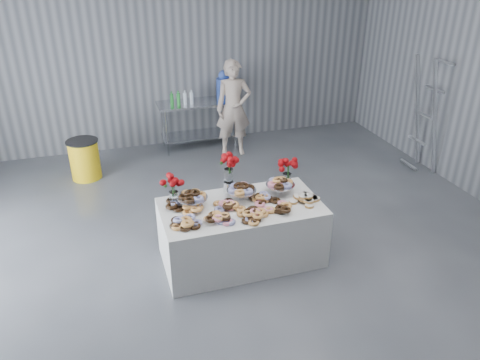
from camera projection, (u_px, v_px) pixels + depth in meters
The scene contains 17 objects.
ground at pixel (247, 280), 5.47m from camera, with size 9.00×9.00×0.00m, color #3D4045.
room_walls at pixel (218, 51), 4.27m from camera, with size 8.04×9.04×4.02m.
display_table at pixel (241, 232), 5.68m from camera, with size 1.90×1.00×0.75m, color silver.
prep_table at pixel (199, 116), 8.79m from camera, with size 1.50×0.60×0.90m.
donut_mounds at pixel (243, 204), 5.45m from camera, with size 1.80×0.80×0.09m, color #E58E54, non-canonical shape.
cake_stand_left at pixel (192, 196), 5.43m from camera, with size 0.36×0.36×0.17m.
cake_stand_mid at pixel (241, 189), 5.59m from camera, with size 0.36×0.36×0.17m.
cake_stand_right at pixel (280, 183), 5.73m from camera, with size 0.36×0.36×0.17m.
danish_pile at pixel (305, 198), 5.56m from camera, with size 0.48×0.48×0.11m, color silver, non-canonical shape.
bouquet_left at pixel (173, 183), 5.39m from camera, with size 0.26×0.26×0.42m.
bouquet_right at pixel (287, 165), 5.83m from camera, with size 0.26×0.26×0.42m.
bouquet_center at pixel (229, 165), 5.63m from camera, with size 0.26×0.26×0.57m.
water_jug at pixel (224, 86), 8.68m from camera, with size 0.28×0.28×0.55m.
drink_bottles at pixel (182, 98), 8.43m from camera, with size 0.54×0.08×0.27m, color #268C33, non-canonical shape.
person at pixel (234, 108), 8.41m from camera, with size 0.63×0.42×1.74m, color #CC8C93.
trash_barrel at pixel (85, 159), 7.72m from camera, with size 0.52×0.52×0.67m.
stepladder at pixel (426, 115), 7.71m from camera, with size 0.24×0.49×1.97m, color silver, non-canonical shape.
Camera 1 is at (-1.38, -4.13, 3.51)m, focal length 35.00 mm.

